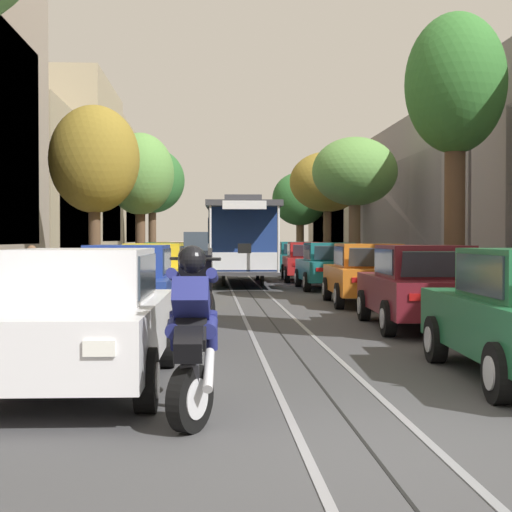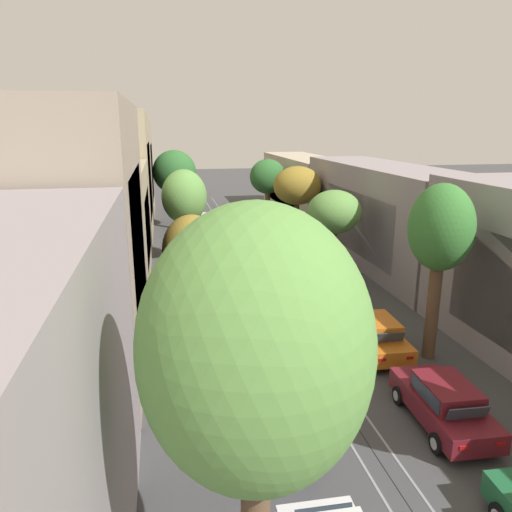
{
  "view_description": "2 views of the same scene",
  "coord_description": "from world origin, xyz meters",
  "px_view_note": "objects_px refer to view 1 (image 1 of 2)",
  "views": [
    {
      "loc": [
        -1.29,
        -6.13,
        1.69
      ],
      "look_at": [
        0.63,
        25.05,
        1.02
      ],
      "focal_mm": 54.15,
      "sensor_mm": 36.0,
      "label": 1
    },
    {
      "loc": [
        -5.8,
        -4.09,
        9.48
      ],
      "look_at": [
        0.0,
        26.08,
        1.09
      ],
      "focal_mm": 33.92,
      "sensor_mm": 36.0,
      "label": 2
    }
  ],
  "objects_px": {
    "parked_car_maroon_second_right": "(422,286)",
    "parked_car_red_fifth_right": "(307,261)",
    "parked_car_blue_second_left": "(128,285)",
    "parked_car_orange_fifth_left": "(174,260)",
    "street_tree_kerb_right_second": "(455,90)",
    "street_tree_kerb_right_far": "(300,200)",
    "street_tree_kerb_left_fourth": "(152,181)",
    "parked_car_orange_mid_right": "(367,274)",
    "parked_car_teal_fourth_right": "(328,266)",
    "street_tree_kerb_right_fourth": "(327,183)",
    "parked_car_green_fourth_left": "(166,265)",
    "street_tree_kerb_left_mid": "(140,175)",
    "parked_car_yellow_mid_left": "(155,272)",
    "street_tree_kerb_right_mid": "(355,173)",
    "cable_car_trolley": "(242,240)",
    "pedestrian_on_right_pavement": "(32,276)",
    "parked_car_teal_sixth_right": "(295,258)",
    "parked_car_white_far_left": "(184,255)",
    "motorcycle_with_rider": "(193,321)",
    "street_tree_kerb_left_second": "(94,161)",
    "parked_car_silver_sixth_left": "(182,257)",
    "parked_car_white_near_left": "(81,317)"
  },
  "relations": [
    {
      "from": "parked_car_maroon_second_right",
      "to": "parked_car_red_fifth_right",
      "type": "xyz_separation_m",
      "value": [
        -0.06,
        16.67,
        0.0
      ]
    },
    {
      "from": "parked_car_blue_second_left",
      "to": "parked_car_orange_fifth_left",
      "type": "distance_m",
      "value": 18.42
    },
    {
      "from": "street_tree_kerb_right_second",
      "to": "street_tree_kerb_right_far",
      "type": "xyz_separation_m",
      "value": [
        -0.12,
        31.55,
        -1.11
      ]
    },
    {
      "from": "street_tree_kerb_left_fourth",
      "to": "parked_car_orange_mid_right",
      "type": "bearing_deg",
      "value": -74.7
    },
    {
      "from": "parked_car_teal_fourth_right",
      "to": "street_tree_kerb_right_fourth",
      "type": "height_order",
      "value": "street_tree_kerb_right_fourth"
    },
    {
      "from": "parked_car_green_fourth_left",
      "to": "street_tree_kerb_left_mid",
      "type": "relative_size",
      "value": 0.67
    },
    {
      "from": "parked_car_yellow_mid_left",
      "to": "parked_car_green_fourth_left",
      "type": "relative_size",
      "value": 1.0
    },
    {
      "from": "parked_car_teal_fourth_right",
      "to": "street_tree_kerb_right_mid",
      "type": "bearing_deg",
      "value": 66.7
    },
    {
      "from": "parked_car_orange_mid_right",
      "to": "cable_car_trolley",
      "type": "distance_m",
      "value": 10.62
    },
    {
      "from": "street_tree_kerb_left_mid",
      "to": "pedestrian_on_right_pavement",
      "type": "distance_m",
      "value": 18.36
    },
    {
      "from": "parked_car_green_fourth_left",
      "to": "parked_car_teal_sixth_right",
      "type": "xyz_separation_m",
      "value": [
        5.67,
        9.67,
        0.0
      ]
    },
    {
      "from": "parked_car_white_far_left",
      "to": "motorcycle_with_rider",
      "type": "bearing_deg",
      "value": -88.05
    },
    {
      "from": "parked_car_orange_fifth_left",
      "to": "parked_car_white_far_left",
      "type": "relative_size",
      "value": 0.99
    },
    {
      "from": "parked_car_maroon_second_right",
      "to": "street_tree_kerb_left_fourth",
      "type": "bearing_deg",
      "value": 102.83
    },
    {
      "from": "parked_car_green_fourth_left",
      "to": "street_tree_kerb_right_second",
      "type": "height_order",
      "value": "street_tree_kerb_right_second"
    },
    {
      "from": "parked_car_green_fourth_left",
      "to": "cable_car_trolley",
      "type": "height_order",
      "value": "cable_car_trolley"
    },
    {
      "from": "parked_car_green_fourth_left",
      "to": "street_tree_kerb_left_second",
      "type": "bearing_deg",
      "value": -112.97
    },
    {
      "from": "street_tree_kerb_right_second",
      "to": "motorcycle_with_rider",
      "type": "distance_m",
      "value": 14.02
    },
    {
      "from": "street_tree_kerb_left_fourth",
      "to": "street_tree_kerb_right_second",
      "type": "height_order",
      "value": "street_tree_kerb_right_second"
    },
    {
      "from": "parked_car_green_fourth_left",
      "to": "parked_car_orange_fifth_left",
      "type": "height_order",
      "value": "same"
    },
    {
      "from": "parked_car_silver_sixth_left",
      "to": "street_tree_kerb_right_fourth",
      "type": "relative_size",
      "value": 0.7
    },
    {
      "from": "parked_car_white_far_left",
      "to": "parked_car_yellow_mid_left",
      "type": "bearing_deg",
      "value": -90.01
    },
    {
      "from": "parked_car_orange_fifth_left",
      "to": "parked_car_teal_sixth_right",
      "type": "height_order",
      "value": "same"
    },
    {
      "from": "street_tree_kerb_right_mid",
      "to": "street_tree_kerb_right_fourth",
      "type": "height_order",
      "value": "street_tree_kerb_right_fourth"
    },
    {
      "from": "street_tree_kerb_right_second",
      "to": "pedestrian_on_right_pavement",
      "type": "xyz_separation_m",
      "value": [
        -10.08,
        -1.38,
        -4.53
      ]
    },
    {
      "from": "parked_car_teal_fourth_right",
      "to": "motorcycle_with_rider",
      "type": "bearing_deg",
      "value": -102.62
    },
    {
      "from": "parked_car_teal_fourth_right",
      "to": "street_tree_kerb_left_fourth",
      "type": "relative_size",
      "value": 0.6
    },
    {
      "from": "parked_car_white_near_left",
      "to": "parked_car_green_fourth_left",
      "type": "bearing_deg",
      "value": 90.15
    },
    {
      "from": "parked_car_yellow_mid_left",
      "to": "street_tree_kerb_left_second",
      "type": "bearing_deg",
      "value": 131.39
    },
    {
      "from": "motorcycle_with_rider",
      "to": "parked_car_orange_fifth_left",
      "type": "bearing_deg",
      "value": 92.92
    },
    {
      "from": "parked_car_yellow_mid_left",
      "to": "parked_car_orange_mid_right",
      "type": "height_order",
      "value": "same"
    },
    {
      "from": "street_tree_kerb_right_second",
      "to": "parked_car_teal_sixth_right",
      "type": "bearing_deg",
      "value": 96.15
    },
    {
      "from": "parked_car_white_near_left",
      "to": "parked_car_red_fifth_right",
      "type": "relative_size",
      "value": 0.99
    },
    {
      "from": "street_tree_kerb_left_second",
      "to": "street_tree_kerb_right_second",
      "type": "relative_size",
      "value": 0.77
    },
    {
      "from": "parked_car_blue_second_left",
      "to": "parked_car_maroon_second_right",
      "type": "relative_size",
      "value": 0.99
    },
    {
      "from": "parked_car_white_far_left",
      "to": "street_tree_kerb_left_fourth",
      "type": "xyz_separation_m",
      "value": [
        -1.97,
        1.62,
        4.42
      ]
    },
    {
      "from": "street_tree_kerb_right_far",
      "to": "parked_car_teal_sixth_right",
      "type": "bearing_deg",
      "value": -97.93
    },
    {
      "from": "street_tree_kerb_left_fourth",
      "to": "street_tree_kerb_right_far",
      "type": "distance_m",
      "value": 10.01
    },
    {
      "from": "parked_car_blue_second_left",
      "to": "parked_car_teal_fourth_right",
      "type": "distance_m",
      "value": 12.26
    },
    {
      "from": "parked_car_green_fourth_left",
      "to": "cable_car_trolley",
      "type": "relative_size",
      "value": 0.48
    },
    {
      "from": "parked_car_white_near_left",
      "to": "street_tree_kerb_right_fourth",
      "type": "bearing_deg",
      "value": 76.16
    },
    {
      "from": "pedestrian_on_right_pavement",
      "to": "street_tree_kerb_left_mid",
      "type": "bearing_deg",
      "value": 87.34
    },
    {
      "from": "parked_car_maroon_second_right",
      "to": "motorcycle_with_rider",
      "type": "xyz_separation_m",
      "value": [
        -4.19,
        -7.24,
        0.13
      ]
    },
    {
      "from": "parked_car_silver_sixth_left",
      "to": "street_tree_kerb_right_far",
      "type": "xyz_separation_m",
      "value": [
        7.39,
        10.48,
        3.5
      ]
    },
    {
      "from": "parked_car_green_fourth_left",
      "to": "parked_car_silver_sixth_left",
      "type": "relative_size",
      "value": 1.01
    },
    {
      "from": "parked_car_orange_fifth_left",
      "to": "street_tree_kerb_left_mid",
      "type": "bearing_deg",
      "value": 129.37
    },
    {
      "from": "parked_car_orange_mid_right",
      "to": "street_tree_kerb_right_fourth",
      "type": "relative_size",
      "value": 0.71
    },
    {
      "from": "parked_car_white_near_left",
      "to": "parked_car_orange_fifth_left",
      "type": "relative_size",
      "value": 1.0
    },
    {
      "from": "parked_car_orange_fifth_left",
      "to": "street_tree_kerb_left_fourth",
      "type": "relative_size",
      "value": 0.6
    },
    {
      "from": "street_tree_kerb_right_fourth",
      "to": "street_tree_kerb_right_far",
      "type": "distance_m",
      "value": 10.56
    }
  ]
}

